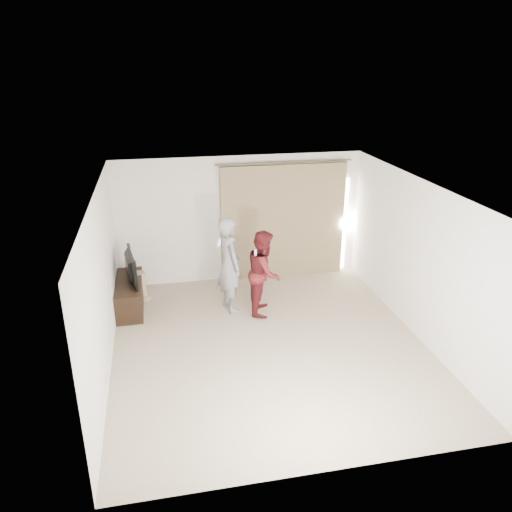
{
  "coord_description": "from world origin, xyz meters",
  "views": [
    {
      "loc": [
        -1.62,
        -6.85,
        4.4
      ],
      "look_at": [
        0.02,
        1.2,
        1.1
      ],
      "focal_mm": 35.0,
      "sensor_mm": 36.0,
      "label": 1
    }
  ],
  "objects_px": {
    "person_man": "(229,264)",
    "person_woman": "(264,272)",
    "tv": "(127,267)",
    "tv_console": "(130,295)"
  },
  "relations": [
    {
      "from": "tv_console",
      "to": "person_man",
      "type": "relative_size",
      "value": 0.77
    },
    {
      "from": "tv",
      "to": "person_man",
      "type": "relative_size",
      "value": 0.55
    },
    {
      "from": "person_man",
      "to": "person_woman",
      "type": "bearing_deg",
      "value": -19.71
    },
    {
      "from": "person_man",
      "to": "person_woman",
      "type": "xyz_separation_m",
      "value": [
        0.6,
        -0.21,
        -0.12
      ]
    },
    {
      "from": "tv_console",
      "to": "tv",
      "type": "xyz_separation_m",
      "value": [
        0.0,
        0.0,
        0.55
      ]
    },
    {
      "from": "tv_console",
      "to": "person_woman",
      "type": "xyz_separation_m",
      "value": [
        2.43,
        -0.62,
        0.51
      ]
    },
    {
      "from": "tv",
      "to": "tv_console",
      "type": "bearing_deg",
      "value": -0.0
    },
    {
      "from": "tv_console",
      "to": "tv",
      "type": "bearing_deg",
      "value": 0.0
    },
    {
      "from": "person_man",
      "to": "person_woman",
      "type": "height_order",
      "value": "person_man"
    },
    {
      "from": "person_man",
      "to": "person_woman",
      "type": "relative_size",
      "value": 1.15
    }
  ]
}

